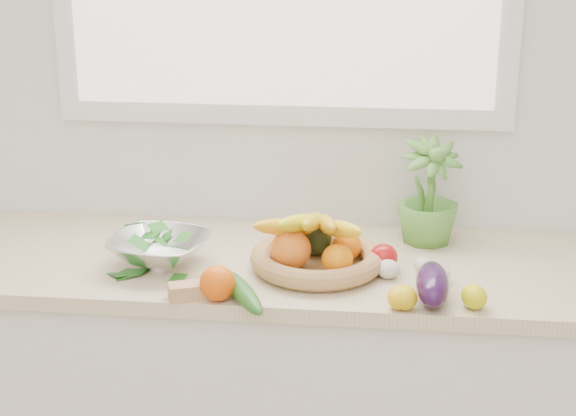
# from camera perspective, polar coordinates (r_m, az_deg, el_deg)

# --- Properties ---
(back_wall) EXTENTS (4.50, 0.02, 2.70)m
(back_wall) POSITION_cam_1_polar(r_m,az_deg,el_deg) (2.53, -0.33, 8.82)
(back_wall) COLOR white
(back_wall) RESTS_ON ground
(counter_cabinet) EXTENTS (2.20, 0.58, 0.86)m
(counter_cabinet) POSITION_cam_1_polar(r_m,az_deg,el_deg) (2.58, -1.08, -13.00)
(counter_cabinet) COLOR silver
(counter_cabinet) RESTS_ON ground
(countertop) EXTENTS (2.24, 0.62, 0.04)m
(countertop) POSITION_cam_1_polar(r_m,az_deg,el_deg) (2.37, -1.15, -3.70)
(countertop) COLOR beige
(countertop) RESTS_ON counter_cabinet
(orange_loose) EXTENTS (0.11, 0.11, 0.09)m
(orange_loose) POSITION_cam_1_polar(r_m,az_deg,el_deg) (2.11, -4.58, -4.87)
(orange_loose) COLOR #EA5307
(orange_loose) RESTS_ON countertop
(lemon_a) EXTENTS (0.07, 0.08, 0.06)m
(lemon_a) POSITION_cam_1_polar(r_m,az_deg,el_deg) (2.08, 7.57, -5.75)
(lemon_a) COLOR gold
(lemon_a) RESTS_ON countertop
(lemon_b) EXTENTS (0.07, 0.08, 0.05)m
(lemon_b) POSITION_cam_1_polar(r_m,az_deg,el_deg) (2.08, 7.19, -5.77)
(lemon_b) COLOR #F7B20D
(lemon_b) RESTS_ON countertop
(lemon_c) EXTENTS (0.08, 0.09, 0.06)m
(lemon_c) POSITION_cam_1_polar(r_m,az_deg,el_deg) (2.11, 11.94, -5.63)
(lemon_c) COLOR #D7CA0B
(lemon_c) RESTS_ON countertop
(apple) EXTENTS (0.10, 0.10, 0.07)m
(apple) POSITION_cam_1_polar(r_m,az_deg,el_deg) (2.28, 6.19, -3.22)
(apple) COLOR #B00E10
(apple) RESTS_ON countertop
(ginger) EXTENTS (0.13, 0.09, 0.04)m
(ginger) POSITION_cam_1_polar(r_m,az_deg,el_deg) (2.13, -6.11, -5.33)
(ginger) COLOR tan
(ginger) RESTS_ON countertop
(garlic_a) EXTENTS (0.07, 0.07, 0.05)m
(garlic_a) POSITION_cam_1_polar(r_m,az_deg,el_deg) (2.24, 6.49, -3.95)
(garlic_a) COLOR beige
(garlic_a) RESTS_ON countertop
(garlic_b) EXTENTS (0.05, 0.05, 0.04)m
(garlic_b) POSITION_cam_1_polar(r_m,az_deg,el_deg) (2.29, 8.72, -3.65)
(garlic_b) COLOR silver
(garlic_b) RESTS_ON countertop
(garlic_c) EXTENTS (0.07, 0.07, 0.04)m
(garlic_c) POSITION_cam_1_polar(r_m,az_deg,el_deg) (2.24, 9.81, -4.24)
(garlic_c) COLOR silver
(garlic_c) RESTS_ON countertop
(eggplant) EXTENTS (0.08, 0.21, 0.08)m
(eggplant) POSITION_cam_1_polar(r_m,az_deg,el_deg) (2.12, 9.32, -4.89)
(eggplant) COLOR #290E34
(eggplant) RESTS_ON countertop
(cucumber) EXTENTS (0.16, 0.25, 0.05)m
(cucumber) POSITION_cam_1_polar(r_m,az_deg,el_deg) (2.10, -2.98, -5.44)
(cucumber) COLOR #235A1A
(cucumber) RESTS_ON countertop
(radish) EXTENTS (0.04, 0.04, 0.03)m
(radish) POSITION_cam_1_polar(r_m,az_deg,el_deg) (2.11, -3.01, -5.63)
(radish) COLOR red
(radish) RESTS_ON countertop
(potted_herb) EXTENTS (0.23, 0.23, 0.31)m
(potted_herb) POSITION_cam_1_polar(r_m,az_deg,el_deg) (2.47, 9.07, 0.90)
(potted_herb) COLOR #539134
(potted_herb) RESTS_ON countertop
(fruit_basket) EXTENTS (0.38, 0.38, 0.18)m
(fruit_basket) POSITION_cam_1_polar(r_m,az_deg,el_deg) (2.27, 1.82, -2.78)
(fruit_basket) COLOR #AA844B
(fruit_basket) RESTS_ON countertop
(colander_with_spinach) EXTENTS (0.29, 0.29, 0.13)m
(colander_with_spinach) POSITION_cam_1_polar(r_m,az_deg,el_deg) (2.31, -8.31, -2.23)
(colander_with_spinach) COLOR white
(colander_with_spinach) RESTS_ON countertop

